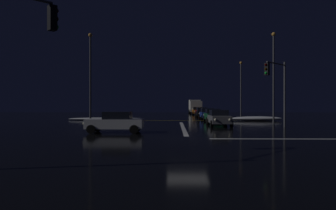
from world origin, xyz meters
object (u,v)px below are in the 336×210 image
at_px(sedan_gray, 219,118).
at_px(box_truck, 195,106).
at_px(streetlamp_right_near, 274,71).
at_px(sedan_red, 201,112).
at_px(sedan_orange, 197,111).
at_px(sedan_white_crossing, 115,122).
at_px(streetlamp_left_near, 90,72).
at_px(sedan_green, 213,115).
at_px(sedan_black, 202,112).
at_px(streetlamp_right_far, 241,85).
at_px(traffic_signal_ne, 277,82).
at_px(sedan_blue, 207,114).

distance_m(sedan_gray, box_truck, 37.82).
bearing_deg(streetlamp_right_near, sedan_red, 105.79).
bearing_deg(sedan_orange, sedan_white_crossing, -103.53).
relative_size(sedan_gray, streetlamp_left_near, 0.43).
height_order(sedan_green, sedan_orange, same).
xyz_separation_m(sedan_gray, sedan_black, (0.15, 18.61, 0.00)).
xyz_separation_m(sedan_green, streetlamp_left_near, (-13.91, -2.90, 4.89)).
bearing_deg(sedan_white_crossing, sedan_gray, 38.54).
distance_m(sedan_gray, sedan_black, 18.61).
bearing_deg(streetlamp_right_far, sedan_red, 139.39).
xyz_separation_m(sedan_black, traffic_signal_ne, (4.63, -21.10, 3.31)).
distance_m(sedan_blue, streetlamp_right_near, 11.71).
distance_m(sedan_green, sedan_red, 18.22).
xyz_separation_m(sedan_gray, streetlamp_left_near, (-13.62, 3.73, 4.89)).
xyz_separation_m(sedan_green, sedan_blue, (-0.07, 5.69, 0.00)).
distance_m(sedan_gray, sedan_white_crossing, 11.19).
distance_m(streetlamp_right_far, streetlamp_left_near, 25.71).
bearing_deg(sedan_green, streetlamp_left_near, -168.24).
bearing_deg(traffic_signal_ne, sedan_orange, 97.81).
xyz_separation_m(sedan_green, sedan_orange, (-0.03, 23.85, 0.00)).
bearing_deg(traffic_signal_ne, streetlamp_right_near, 74.53).
bearing_deg(sedan_black, box_truck, 89.47).
xyz_separation_m(box_truck, traffic_signal_ne, (4.45, -40.29, 2.40)).
bearing_deg(streetlamp_right_far, streetlamp_left_near, -141.51).
distance_m(sedan_orange, streetlamp_left_near, 30.52).
xyz_separation_m(sedan_gray, sedan_white_crossing, (-8.75, -6.97, 0.00)).
height_order(sedan_green, sedan_blue, same).
xyz_separation_m(sedan_red, streetlamp_right_near, (5.97, -21.12, 4.90)).
distance_m(sedan_orange, traffic_signal_ne, 33.44).
height_order(sedan_blue, streetlamp_right_near, streetlamp_right_near).
relative_size(sedan_green, streetlamp_right_near, 0.43).
xyz_separation_m(sedan_gray, streetlamp_right_near, (6.50, 3.73, 4.90)).
bearing_deg(sedan_green, sedan_gray, -92.52).
height_order(sedan_blue, sedan_orange, same).
xyz_separation_m(sedan_black, streetlamp_right_near, (6.35, -14.88, 4.90)).
height_order(sedan_red, streetlamp_left_near, streetlamp_left_near).
relative_size(sedan_white_crossing, traffic_signal_ne, 0.72).
relative_size(streetlamp_right_near, streetlamp_right_far, 1.10).
relative_size(sedan_green, streetlamp_right_far, 0.48).
bearing_deg(streetlamp_right_near, traffic_signal_ne, -105.47).
bearing_deg(streetlamp_right_far, sedan_blue, -130.27).
xyz_separation_m(streetlamp_right_far, streetlamp_left_near, (-20.12, -16.00, 0.48)).
height_order(sedan_white_crossing, streetlamp_left_near, streetlamp_left_near).
xyz_separation_m(sedan_blue, box_truck, (0.11, 25.49, 0.91)).
xyz_separation_m(box_truck, streetlamp_right_far, (6.17, -18.07, 3.51)).
relative_size(sedan_black, sedan_red, 1.00).
relative_size(sedan_red, sedan_orange, 1.00).
bearing_deg(streetlamp_right_far, sedan_orange, 120.17).
bearing_deg(streetlamp_right_near, sedan_blue, 126.18).
height_order(sedan_red, sedan_white_crossing, same).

